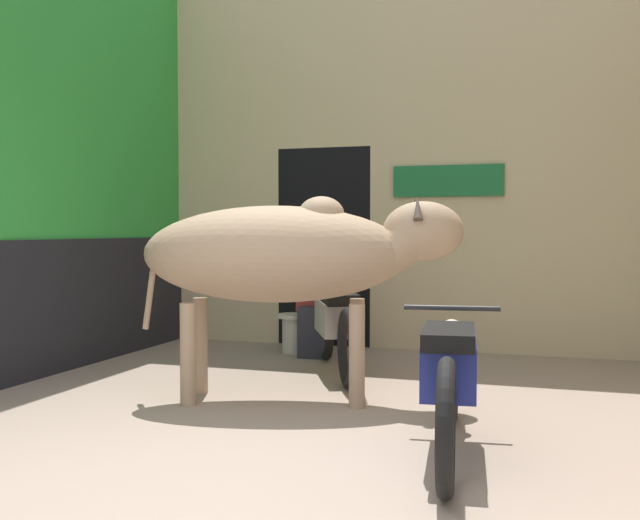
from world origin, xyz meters
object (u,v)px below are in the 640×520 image
Objects in this scene: motorcycle_far at (336,324)px; shopkeeper_seated at (317,290)px; cow at (291,254)px; motorcycle_near at (449,375)px; plastic_stool at (294,332)px.

motorcycle_far is 0.88m from shopkeeper_seated.
motorcycle_far is at bearing 89.53° from cow.
motorcycle_far is at bearing 121.64° from motorcycle_near.
plastic_stool is at bearing 123.86° from motorcycle_near.
shopkeeper_seated reaches higher than motorcycle_far.
motorcycle_near is 1.14× the size of motorcycle_far.
shopkeeper_seated is at bearing 120.87° from motorcycle_near.
motorcycle_near reaches higher than motorcycle_far.
plastic_stool is at bearing 128.72° from motorcycle_far.
shopkeeper_seated is at bearing 118.70° from motorcycle_far.
motorcycle_far is 1.43× the size of shopkeeper_seated.
shopkeeper_seated is at bearing -21.27° from plastic_stool.
motorcycle_far is 4.51× the size of plastic_stool.
cow is at bearing 143.07° from motorcycle_near.
motorcycle_near is at bearing -59.13° from shopkeeper_seated.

